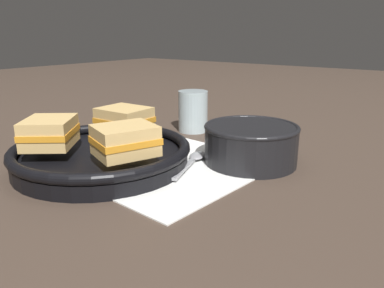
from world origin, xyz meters
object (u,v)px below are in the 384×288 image
Objects in this scene: sandwich_near_right at (124,120)px; drinking_glass at (193,111)px; spoon at (194,159)px; sandwich_far_left at (50,132)px; soup_bowl at (251,142)px; skillet at (102,155)px; sandwich_near_left at (125,140)px.

drinking_glass reaches higher than sandwich_near_right.
sandwich_far_left is (-0.17, 0.17, 0.06)m from spoon.
sandwich_near_right is at bearing 112.59° from soup_bowl.
drinking_glass is (0.29, 0.02, 0.03)m from skillet.
drinking_glass is at bearing -5.58° from sandwich_far_left.
sandwich_far_left is (-0.04, 0.13, 0.00)m from sandwich_near_left.
drinking_glass reaches higher than sandwich_far_left.
soup_bowl is at bearing -47.55° from sandwich_far_left.
sandwich_near_left is 0.14m from sandwich_far_left.
sandwich_near_left is 0.32m from drinking_glass.
soup_bowl is 1.39× the size of sandwich_far_left.
skillet is at bearing 77.34° from sandwich_near_left.
sandwich_near_left is (-0.13, 0.04, 0.06)m from spoon.
sandwich_near_left is 0.14m from sandwich_near_right.
soup_bowl is 1.76× the size of sandwich_near_right.
sandwich_far_left is 0.35m from drinking_glass.
sandwich_near_left is at bearing -102.66° from skillet.
spoon is at bearing 127.05° from soup_bowl.
spoon is at bearing -45.29° from sandwich_far_left.
skillet is 3.22× the size of drinking_glass.
sandwich_far_left is at bearing 137.34° from skillet.
soup_bowl is at bearing -72.59° from spoon.
soup_bowl is 0.26m from skillet.
sandwich_far_left reaches higher than skillet.
sandwich_far_left is at bearing 107.34° from sandwich_near_left.
sandwich_near_right is 0.21m from drinking_glass.
sandwich_near_left is 1.19× the size of drinking_glass.
skillet is 3.24× the size of sandwich_near_right.
skillet is at bearing -162.66° from sandwich_near_right.
drinking_glass is (0.35, -0.03, -0.02)m from sandwich_far_left.
drinking_glass reaches higher than skillet.
sandwich_far_left is (-0.06, 0.06, 0.04)m from skillet.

